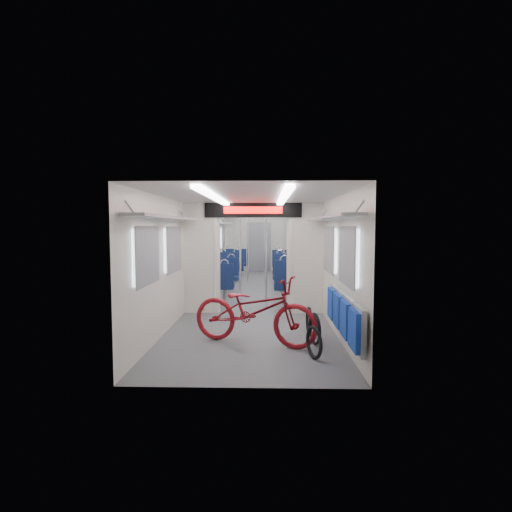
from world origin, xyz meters
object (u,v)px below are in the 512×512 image
Objects in this scene: bicycle at (254,310)px; stanchion_far_left at (247,248)px; bike_hoop_c at (309,322)px; stanchion_near_left at (240,256)px; bike_hoop_b at (315,331)px; seat_bay_near_right at (292,275)px; flip_bench at (344,315)px; seat_bay_far_right at (285,264)px; seat_bay_near_left at (219,277)px; stanchion_far_right at (265,248)px; stanchion_near_right at (266,257)px; seat_bay_far_left at (232,263)px; bike_hoop_a at (314,344)px.

bicycle is 0.87× the size of stanchion_far_left.
stanchion_near_left reaches higher than bike_hoop_c.
seat_bay_near_right reaches higher than bike_hoop_b.
flip_bench is 0.93× the size of stanchion_near_left.
seat_bay_far_right is (-0.42, 8.43, -0.05)m from flip_bench.
seat_bay_near_left reaches higher than seat_bay_far_right.
seat_bay_far_right is at bearing 90.00° from seat_bay_near_right.
stanchion_near_left is (-0.40, 2.89, 0.62)m from bicycle.
stanchion_near_left reaches higher than flip_bench.
stanchion_far_right reaches higher than flip_bench.
bike_hoop_c is at bearing 92.89° from bike_hoop_b.
bicycle is at bearing -86.38° from stanchion_far_left.
stanchion_far_left is at bearing 101.73° from bike_hoop_b.
seat_bay_near_left is (-1.92, 3.54, 0.31)m from bike_hoop_c.
flip_bench is at bearing -91.88° from bicycle.
stanchion_far_right is at bearing 97.04° from bike_hoop_b.
seat_bay_far_right reaches higher than bicycle.
stanchion_near_left is 0.59m from stanchion_near_right.
bike_hoop_c is (-0.03, 0.56, -0.01)m from bike_hoop_b.
seat_bay_far_right is 5.21m from stanchion_near_right.
seat_bay_far_right is 5.20m from stanchion_near_left.
stanchion_far_right is at bearing 99.32° from flip_bench.
stanchion_far_left is (-1.67, 6.93, 0.57)m from flip_bench.
seat_bay_near_right is 1.64m from stanchion_near_right.
stanchion_near_left is at bearing -103.94° from seat_bay_far_right.
stanchion_near_left is (-1.24, -1.27, 0.58)m from seat_bay_near_right.
flip_bench is 1.10× the size of seat_bay_far_right.
seat_bay_far_left is at bearing 103.58° from bike_hoop_b.
flip_bench is 4.70m from seat_bay_near_right.
stanchion_near_left is at bearing 115.98° from flip_bench.
seat_bay_near_left is (-1.86, 4.75, 0.32)m from bike_hoop_a.
bike_hoop_a is 0.24× the size of seat_bay_near_left.
stanchion_near_left is (-1.24, -5.01, 0.62)m from seat_bay_far_right.
bicycle is 4.37× the size of bike_hoop_a.
bike_hoop_b is (-0.34, 0.49, -0.36)m from flip_bench.
seat_bay_far_left reaches higher than seat_bay_far_right.
stanchion_far_left is at bearing -129.89° from seat_bay_far_right.
seat_bay_far_left is 1.88m from seat_bay_far_right.
seat_bay_far_left is 1.86m from stanchion_far_left.
stanchion_far_left is (-1.25, 7.08, 0.95)m from bike_hoop_a.
seat_bay_near_right is at bearing 8.90° from bicycle.
seat_bay_near_left is 2.48m from stanchion_far_left.
seat_bay_near_right is 1.12× the size of seat_bay_far_left.
bike_hoop_c is at bearing 109.08° from flip_bench.
bike_hoop_c is 2.54m from stanchion_near_right.
bike_hoop_c is at bearing -82.56° from stanchion_far_right.
seat_bay_near_right reaches higher than bicycle.
bike_hoop_b is 0.22× the size of stanchion_near_left.
stanchion_far_right is at bearing -12.76° from stanchion_far_left.
stanchion_far_left reaches higher than seat_bay_far_right.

